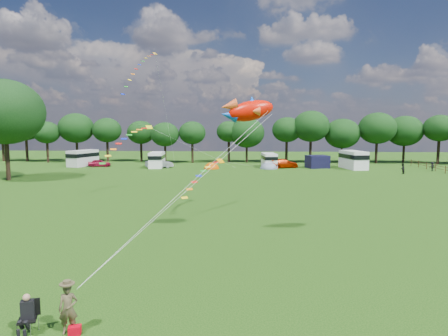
# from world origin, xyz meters

# --- Properties ---
(ground_plane) EXTENTS (180.00, 180.00, 0.00)m
(ground_plane) POSITION_xyz_m (0.00, 0.00, 0.00)
(ground_plane) COLOR black
(ground_plane) RESTS_ON ground
(tree_line) EXTENTS (102.98, 10.98, 10.27)m
(tree_line) POSITION_xyz_m (5.30, 54.99, 6.35)
(tree_line) COLOR black
(tree_line) RESTS_ON ground
(big_tree) EXTENTS (10.00, 10.00, 13.28)m
(big_tree) POSITION_xyz_m (-30.00, 28.00, 9.02)
(big_tree) COLOR black
(big_tree) RESTS_ON ground
(car_a) EXTENTS (4.18, 2.32, 1.31)m
(car_a) POSITION_xyz_m (-24.62, 45.59, 0.66)
(car_a) COLOR #A91134
(car_a) RESTS_ON ground
(car_b) EXTENTS (4.72, 3.16, 1.56)m
(car_b) POSITION_xyz_m (-13.49, 44.28, 0.78)
(car_b) COLOR gray
(car_b) RESTS_ON ground
(car_c) EXTENTS (5.69, 4.15, 1.57)m
(car_c) POSITION_xyz_m (8.05, 45.58, 0.79)
(car_c) COLOR #A62000
(car_c) RESTS_ON ground
(campervan_a) EXTENTS (4.16, 6.38, 2.89)m
(campervan_a) POSITION_xyz_m (-28.08, 46.61, 1.55)
(campervan_a) COLOR silver
(campervan_a) RESTS_ON ground
(campervan_b) EXTENTS (2.83, 5.65, 2.67)m
(campervan_b) POSITION_xyz_m (-14.06, 45.11, 1.44)
(campervan_b) COLOR white
(campervan_b) RESTS_ON ground
(campervan_c) EXTENTS (2.72, 5.29, 2.49)m
(campervan_c) POSITION_xyz_m (5.66, 46.32, 1.34)
(campervan_c) COLOR white
(campervan_c) RESTS_ON ground
(campervan_d) EXTENTS (3.66, 6.57, 3.04)m
(campervan_d) POSITION_xyz_m (19.82, 45.02, 1.63)
(campervan_d) COLOR white
(campervan_d) RESTS_ON ground
(tent_orange) EXTENTS (2.66, 2.91, 2.08)m
(tent_orange) POSITION_xyz_m (-4.27, 43.56, 0.02)
(tent_orange) COLOR #BB4500
(tent_orange) RESTS_ON ground
(tent_greyblue) EXTENTS (3.03, 3.31, 2.25)m
(tent_greyblue) POSITION_xyz_m (5.46, 44.12, 0.02)
(tent_greyblue) COLOR slate
(tent_greyblue) RESTS_ON ground
(awning_navy) EXTENTS (4.12, 3.66, 2.18)m
(awning_navy) POSITION_xyz_m (13.95, 45.88, 1.09)
(awning_navy) COLOR black
(awning_navy) RESTS_ON ground
(kite_flyer) EXTENTS (0.72, 0.57, 1.73)m
(kite_flyer) POSITION_xyz_m (-4.36, -7.80, 0.86)
(kite_flyer) COLOR #4E442C
(kite_flyer) RESTS_ON ground
(camp_chair) EXTENTS (0.74, 0.76, 1.41)m
(camp_chair) POSITION_xyz_m (-5.73, -7.89, 0.85)
(camp_chair) COLOR #99999E
(camp_chair) RESTS_ON ground
(kite_bag) EXTENTS (0.47, 0.37, 0.29)m
(kite_bag) POSITION_xyz_m (-4.13, -7.87, 0.15)
(kite_bag) COLOR #BE0012
(kite_bag) RESTS_ON ground
(fish_kite) EXTENTS (3.53, 1.69, 1.85)m
(fish_kite) POSITION_xyz_m (1.65, 3.58, 8.02)
(fish_kite) COLOR red
(fish_kite) RESTS_ON ground
(streamer_kite_a) EXTENTS (3.26, 5.55, 5.74)m
(streamer_kite_a) POSITION_xyz_m (-11.16, 26.48, 14.51)
(streamer_kite_a) COLOR gold
(streamer_kite_a) RESTS_ON ground
(streamer_kite_b) EXTENTS (4.38, 4.68, 3.83)m
(streamer_kite_b) POSITION_xyz_m (-10.29, 18.40, 5.94)
(streamer_kite_b) COLOR #CECB10
(streamer_kite_b) RESTS_ON ground
(streamer_kite_c) EXTENTS (3.19, 4.97, 2.81)m
(streamer_kite_c) POSITION_xyz_m (-1.71, 11.77, 3.28)
(streamer_kite_c) COLOR #D28501
(streamer_kite_c) RESTS_ON ground
(walker_a) EXTENTS (0.93, 0.92, 1.67)m
(walker_a) POSITION_xyz_m (25.15, 37.93, 0.83)
(walker_a) COLOR black
(walker_a) RESTS_ON ground
(walker_b) EXTENTS (1.03, 0.68, 1.46)m
(walker_b) POSITION_xyz_m (31.63, 42.36, 0.73)
(walker_b) COLOR black
(walker_b) RESTS_ON ground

